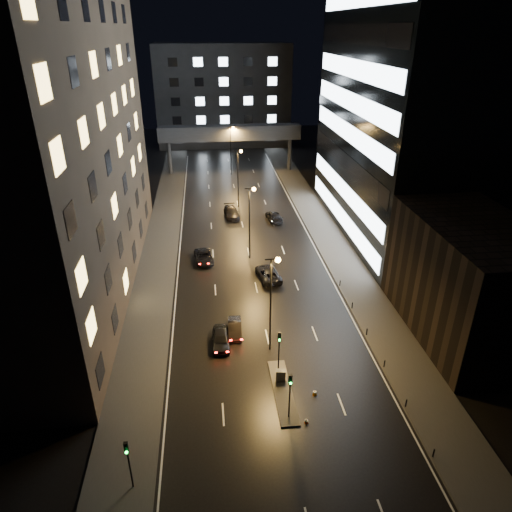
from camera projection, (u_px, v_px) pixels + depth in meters
The scene contains 26 objects.
ground at pixel (242, 224), 73.53m from camera, with size 160.00×160.00×0.00m, color black.
sidewalk_left at pixel (162, 241), 67.81m from camera, with size 5.00×110.00×0.15m, color #383533.
sidewalk_right at pixel (326, 233), 70.31m from camera, with size 5.00×110.00×0.15m, color #383533.
building_left at pixel (40, 117), 48.09m from camera, with size 15.00×48.00×40.00m, color #2D2319.
building_right_low at pixel (468, 280), 45.32m from camera, with size 10.00×18.00×12.00m, color black.
building_right_glass at pixel (425, 76), 62.35m from camera, with size 20.00×36.00×45.00m, color black.
building_far at pixel (223, 95), 119.37m from camera, with size 34.00×14.00×25.00m, color #333335.
skybridge at pixel (230, 133), 96.40m from camera, with size 30.00×3.00×10.00m.
median_island at pixel (283, 391), 39.81m from camera, with size 1.60×8.00×0.15m, color #383533.
traffic_signal_near at pixel (279, 346), 40.66m from camera, with size 0.28×0.34×4.40m.
traffic_signal_far at pixel (290, 389), 35.78m from camera, with size 0.28×0.34×4.40m.
traffic_signal_corner at pixel (128, 458), 30.24m from camera, with size 0.28×0.34×4.40m.
bollard_row at pixel (375, 348), 44.62m from camera, with size 0.12×25.12×0.90m.
streetlight_near at pixel (272, 293), 42.23m from camera, with size 1.45×0.50×10.15m.
streetlight_mid_a at pixel (251, 214), 59.97m from camera, with size 1.45×0.50×10.15m.
streetlight_mid_b at pixel (239, 171), 77.72m from camera, with size 1.45×0.50×10.15m.
streetlight_far at pixel (231, 144), 95.47m from camera, with size 1.45×0.50×10.15m.
car_away_a at pixel (221, 339), 45.42m from camera, with size 1.74×4.32×1.47m, color black.
car_away_b at pixel (235, 328), 47.18m from camera, with size 1.35×3.88×1.28m, color black.
car_away_c at pixel (204, 257), 61.65m from camera, with size 2.29×4.96×1.38m, color black.
car_away_d at pixel (232, 212), 76.17m from camera, with size 2.19×5.39×1.56m, color black.
car_toward_a at pixel (268, 273), 57.42m from camera, with size 2.46×5.34×1.48m, color black.
car_toward_b at pixel (274, 216), 74.74m from camera, with size 2.05×5.04×1.46m, color black.
utility_cabinet at pixel (281, 375), 40.71m from camera, with size 0.85×0.52×1.10m, color #434446.
cone_a at pixel (315, 392), 39.42m from camera, with size 0.40×0.40×0.52m, color orange.
cone_b at pixel (306, 421), 36.61m from camera, with size 0.34×0.34×0.45m, color #E94E0C.
Camera 1 is at (-5.40, -27.77, 28.56)m, focal length 32.00 mm.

